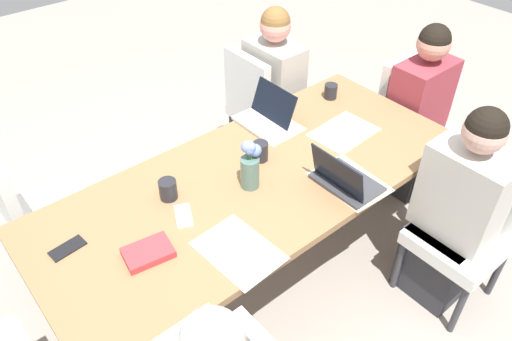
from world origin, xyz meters
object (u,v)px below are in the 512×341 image
at_px(person_head_right_left_far, 415,121).
at_px(phone_black, 68,248).
at_px(book_red_cover, 148,252).
at_px(chair_far_right_mid, 34,206).
at_px(laptop_far_left_mid, 266,117).
at_px(dining_table, 256,189).
at_px(flower_vase, 250,164).
at_px(coffee_mug_near_left, 331,91).
at_px(phone_silver, 184,216).
at_px(chair_head_right_left_far, 410,116).
at_px(chair_near_right_near, 471,222).
at_px(coffee_mug_near_right, 168,189).
at_px(laptop_near_right_near, 344,180).
at_px(person_far_left_mid, 273,100).
at_px(person_near_right_near, 454,219).
at_px(chair_far_left_mid, 260,104).
at_px(coffee_mug_centre_left, 260,151).

xyz_separation_m(person_head_right_left_far, phone_black, (-2.27, 0.18, 0.23)).
xyz_separation_m(person_head_right_left_far, book_red_cover, (-2.02, -0.07, 0.24)).
relative_size(chair_far_right_mid, laptop_far_left_mid, 2.81).
relative_size(book_red_cover, phone_black, 1.33).
xyz_separation_m(dining_table, flower_vase, (-0.05, -0.02, 0.21)).
bearing_deg(coffee_mug_near_left, book_red_cover, -165.42).
bearing_deg(phone_black, flower_vase, -17.70).
distance_m(laptop_far_left_mid, phone_silver, 0.86).
relative_size(chair_head_right_left_far, flower_vase, 3.42).
xyz_separation_m(chair_head_right_left_far, chair_near_right_near, (-0.59, -0.82, 0.00)).
height_order(dining_table, coffee_mug_near_right, coffee_mug_near_right).
xyz_separation_m(chair_near_right_near, book_red_cover, (-1.49, 0.67, 0.27)).
xyz_separation_m(laptop_far_left_mid, phone_black, (-1.28, -0.18, -0.04)).
relative_size(chair_far_right_mid, laptop_near_right_near, 2.81).
height_order(person_head_right_left_far, coffee_mug_near_left, person_head_right_left_far).
bearing_deg(person_far_left_mid, coffee_mug_near_right, -153.12).
bearing_deg(chair_near_right_near, person_near_right_near, 141.24).
distance_m(person_far_left_mid, coffee_mug_near_left, 0.55).
bearing_deg(chair_far_left_mid, phone_silver, -144.47).
bearing_deg(laptop_far_left_mid, coffee_mug_near_left, -4.60).
distance_m(chair_head_right_left_far, chair_far_right_mid, 2.42).
bearing_deg(chair_far_right_mid, phone_silver, -60.58).
bearing_deg(coffee_mug_near_left, dining_table, -160.56).
distance_m(chair_head_right_left_far, flower_vase, 1.52).
xyz_separation_m(chair_far_left_mid, coffee_mug_near_left, (0.12, -0.53, 0.29)).
xyz_separation_m(dining_table, chair_head_right_left_far, (1.41, 0.05, -0.18)).
height_order(person_near_right_near, laptop_far_left_mid, person_near_right_near).
distance_m(chair_far_left_mid, person_near_right_near, 1.54).
height_order(chair_near_right_near, chair_far_right_mid, same).
distance_m(laptop_near_right_near, coffee_mug_centre_left, 0.46).
relative_size(laptop_near_right_near, coffee_mug_near_right, 3.18).
relative_size(person_far_left_mid, person_head_right_left_far, 1.00).
xyz_separation_m(person_head_right_left_far, laptop_near_right_near, (-1.07, -0.30, 0.27)).
height_order(dining_table, person_far_left_mid, person_far_left_mid).
relative_size(chair_head_right_left_far, chair_far_right_mid, 1.00).
bearing_deg(book_red_cover, laptop_near_right_near, -4.03).
height_order(person_far_left_mid, phone_black, person_far_left_mid).
bearing_deg(chair_head_right_left_far, chair_near_right_near, -125.86).
bearing_deg(book_red_cover, chair_far_right_mid, 112.66).
bearing_deg(phone_black, chair_near_right_near, -33.92).
distance_m(person_far_left_mid, person_near_right_near, 1.49).
relative_size(person_head_right_left_far, coffee_mug_near_left, 13.17).
xyz_separation_m(chair_head_right_left_far, chair_far_right_mid, (-2.30, 0.77, 0.00)).
height_order(person_far_left_mid, chair_head_right_left_far, person_far_left_mid).
bearing_deg(phone_black, person_head_right_left_far, -10.49).
height_order(person_head_right_left_far, phone_silver, person_head_right_left_far).
xyz_separation_m(dining_table, person_near_right_near, (0.75, -0.71, -0.15)).
xyz_separation_m(coffee_mug_near_right, phone_black, (-0.51, -0.00, -0.05)).
xyz_separation_m(chair_near_right_near, laptop_near_right_near, (-0.54, 0.45, 0.29)).
distance_m(chair_near_right_near, book_red_cover, 1.66).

